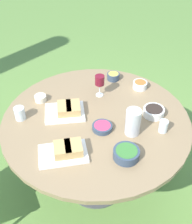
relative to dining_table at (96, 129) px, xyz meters
The scene contains 14 objects.
ground_plane 0.67m from the dining_table, ahead, with size 40.00×40.00×0.00m, color #668E42.
dining_table is the anchor object (origin of this frame).
water_pitcher 0.35m from the dining_table, 127.48° to the right, with size 0.11×0.10×0.19m.
wine_glass 0.37m from the dining_table, 12.43° to the right, with size 0.07×0.07×0.18m.
platter_bread_main 0.41m from the dining_table, 144.74° to the left, with size 0.21×0.31×0.08m.
platter_charcuterie 0.26m from the dining_table, 68.54° to the left, with size 0.23×0.29×0.08m.
bowl_fries 0.55m from the dining_table, 22.77° to the right, with size 0.10×0.10×0.06m.
bowl_salad 0.43m from the dining_table, 159.57° to the right, with size 0.16×0.16×0.06m.
bowl_olives 0.44m from the dining_table, 91.21° to the right, with size 0.15×0.15×0.06m.
bowl_dip_red 0.17m from the dining_table, 165.54° to the right, with size 0.14×0.14×0.04m.
bowl_dip_cream 0.50m from the dining_table, 57.40° to the left, with size 0.09×0.09×0.05m.
bowl_roasted_veg 0.54m from the dining_table, 50.03° to the right, with size 0.11×0.11×0.06m.
cup_water_near 0.50m from the dining_table, 112.70° to the right, with size 0.06×0.06×0.09m.
cup_water_far 0.56m from the dining_table, 83.54° to the left, with size 0.08×0.08×0.10m.
Camera 1 is at (-1.50, 0.18, 2.11)m, focal length 45.00 mm.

